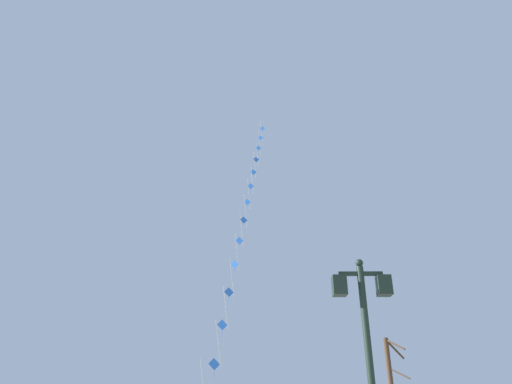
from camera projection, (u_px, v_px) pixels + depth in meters
name	position (u px, v px, depth m)	size (l,w,h in m)	color
twin_lantern_lamp_post	(366.00, 325.00, 8.81)	(1.19, 0.28, 4.38)	#1E2D23
kite_train	(246.00, 211.00, 27.90)	(2.67, 16.16, 24.08)	brown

